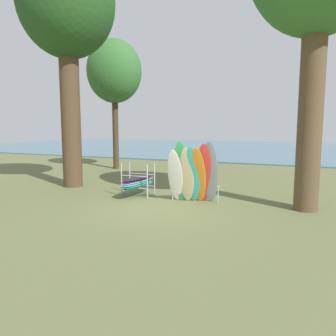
{
  "coord_description": "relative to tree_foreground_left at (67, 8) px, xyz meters",
  "views": [
    {
      "loc": [
        4.23,
        -9.48,
        2.62
      ],
      "look_at": [
        -0.53,
        1.37,
        1.1
      ],
      "focal_mm": 34.42,
      "sensor_mm": 36.0,
      "label": 1
    }
  ],
  "objects": [
    {
      "name": "ground_plane",
      "position": [
        5.28,
        -1.73,
        -7.53
      ],
      "size": [
        80.0,
        80.0,
        0.0
      ],
      "primitive_type": "plane",
      "color": "#60663D"
    },
    {
      "name": "lake_water",
      "position": [
        5.28,
        29.5,
        -7.48
      ],
      "size": [
        80.0,
        36.0,
        0.1
      ],
      "primitive_type": "cube",
      "color": "#477084",
      "rests_on": "ground"
    },
    {
      "name": "tree_foreground_left",
      "position": [
        0.0,
        0.0,
        0.0
      ],
      "size": [
        4.02,
        4.02,
        10.1
      ],
      "color": "#4C3823",
      "rests_on": "ground"
    },
    {
      "name": "tree_mid_behind",
      "position": [
        -1.58,
        5.95,
        -1.6
      ],
      "size": [
        3.33,
        3.33,
        7.9
      ],
      "color": "#42301E",
      "rests_on": "ground"
    },
    {
      "name": "leaning_board_pile",
      "position": [
        5.91,
        -0.88,
        -6.52
      ],
      "size": [
        1.79,
        1.1,
        2.17
      ],
      "color": "white",
      "rests_on": "ground"
    },
    {
      "name": "board_storage_rack",
      "position": [
        3.6,
        -0.58,
        -6.98
      ],
      "size": [
        1.15,
        2.13,
        1.25
      ],
      "color": "#9EA0A5",
      "rests_on": "ground"
    }
  ]
}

